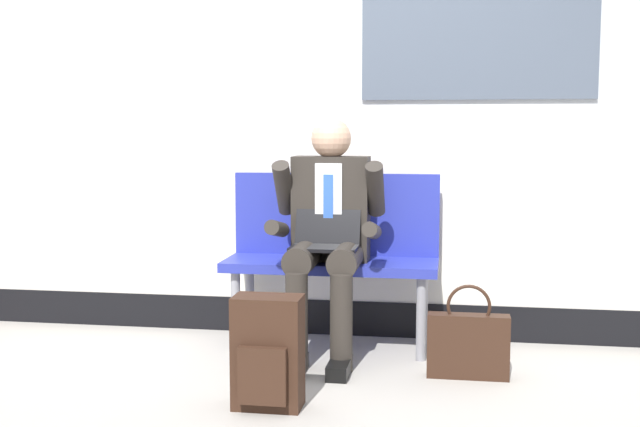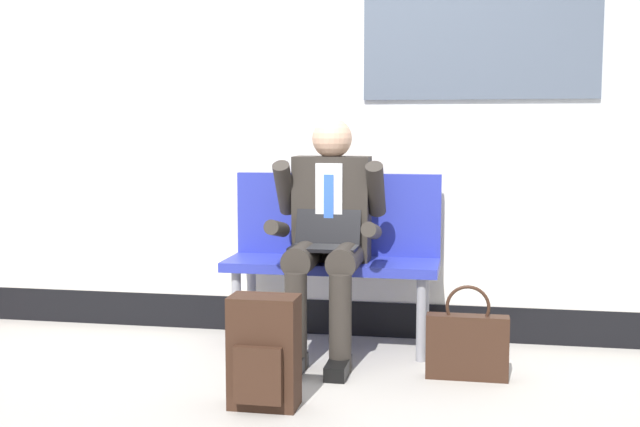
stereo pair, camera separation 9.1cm
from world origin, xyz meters
name	(u,v)px [view 2 (the right image)]	position (x,y,z in m)	size (l,w,h in m)	color
ground_plane	(309,368)	(0.00, 0.00, 0.00)	(18.00, 18.00, 0.00)	#9E9991
station_wall	(336,98)	(0.02, 0.71, 1.35)	(5.18, 0.17, 2.70)	silver
bench_with_person	(334,247)	(0.05, 0.44, 0.54)	(1.13, 0.42, 0.93)	#28339E
person_seated	(328,230)	(0.05, 0.24, 0.66)	(0.57, 0.70, 1.23)	#2D2823
backpack	(264,353)	(-0.07, -0.59, 0.23)	(0.29, 0.21, 0.48)	#331E14
handbag	(467,345)	(0.77, -0.03, 0.16)	(0.38, 0.09, 0.45)	#331E14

